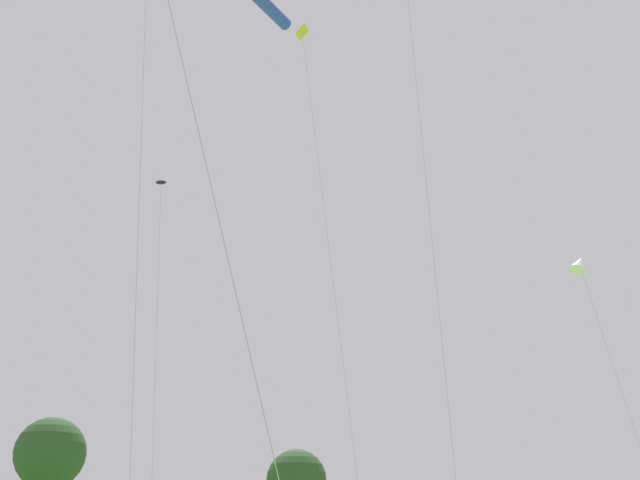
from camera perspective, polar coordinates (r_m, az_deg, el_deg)
small_kite_streamer_purple at (r=31.88m, az=18.99°, el=-1.81°), size 0.91×2.84×12.16m
small_kite_bird_shape at (r=36.84m, az=-11.96°, el=2.00°), size 1.35×0.85×17.65m
small_kite_box_yellow at (r=28.77m, az=-13.03°, el=15.78°), size 1.24×2.34×20.81m
small_kite_delta_white at (r=36.76m, az=-0.85°, el=11.61°), size 2.17×2.98×25.13m
tree_pine_center at (r=65.55m, az=-19.66°, el=-14.94°), size 5.57×5.57×10.70m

